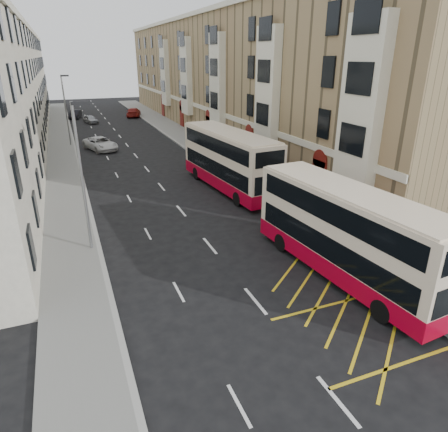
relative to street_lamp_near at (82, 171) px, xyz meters
name	(u,v)px	position (x,y,z in m)	size (l,w,h in m)	color
ground	(304,360)	(6.35, -12.00, -4.64)	(200.00, 200.00, 0.00)	black
pavement_right	(217,157)	(14.35, 18.00, -4.56)	(4.00, 120.00, 0.15)	slate
pavement_left	(64,171)	(-1.15, 18.00, -4.56)	(3.00, 120.00, 0.15)	slate
kerb_right	(199,158)	(12.35, 18.00, -4.56)	(0.25, 120.00, 0.15)	#979791
kerb_left	(80,169)	(0.35, 18.00, -4.56)	(0.25, 120.00, 0.15)	#979791
road_markings	(121,138)	(6.35, 33.00, -4.63)	(10.00, 110.00, 0.01)	silver
terrace_right	(223,76)	(21.23, 33.38, 2.88)	(10.75, 79.00, 15.25)	#8F7A53
guard_railing	(347,245)	(12.60, -6.25, -3.78)	(0.06, 6.56, 1.01)	#D00306
street_lamp_near	(82,171)	(0.00, 0.00, 0.00)	(0.93, 0.18, 8.00)	gray
street_lamp_far	(66,107)	(0.00, 30.00, 0.00)	(0.93, 0.18, 8.00)	gray
double_decker_front	(347,234)	(11.35, -7.56, -2.34)	(3.58, 11.47, 4.50)	beige
double_decker_rear	(229,160)	(11.35, 7.31, -2.22)	(3.79, 12.09, 4.74)	beige
pedestrian_far	(384,249)	(13.90, -7.53, -3.66)	(0.97, 0.40, 1.66)	black
white_van	(100,144)	(3.11, 26.24, -3.90)	(2.46, 5.33, 1.48)	silver
car_silver	(90,119)	(3.61, 47.07, -4.00)	(1.50, 3.73, 1.27)	#95979C
car_dark	(75,114)	(1.59, 53.56, -3.91)	(1.53, 4.38, 1.44)	black
car_red	(134,112)	(11.35, 51.87, -3.86)	(2.18, 5.35, 1.55)	maroon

